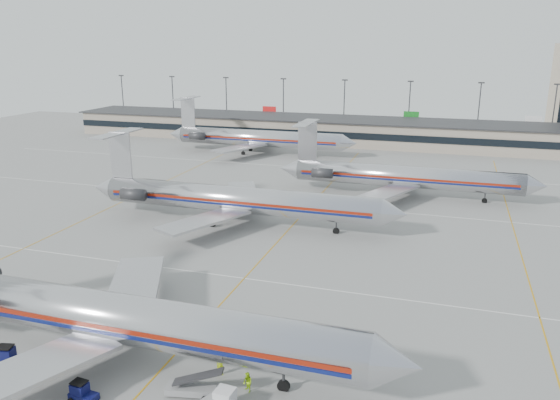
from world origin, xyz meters
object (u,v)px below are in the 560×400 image
at_px(jet_foreground, 95,313).
at_px(uld_container, 225,400).
at_px(belt_loader, 192,388).
at_px(jet_second_row, 232,199).
at_px(tug_center, 82,393).

distance_m(jet_foreground, uld_container, 13.69).
bearing_deg(belt_loader, uld_container, -27.86).
bearing_deg(jet_second_row, tug_center, -82.78).
bearing_deg(uld_container, tug_center, -163.00).
xyz_separation_m(jet_second_row, uld_container, (15.48, -39.08, -2.77)).
relative_size(jet_second_row, tug_center, 22.46).
bearing_deg(tug_center, jet_second_row, 101.94).
xyz_separation_m(tug_center, belt_loader, (7.23, 3.13, -0.14)).
xyz_separation_m(jet_second_row, tug_center, (5.23, -41.32, -2.86)).
bearing_deg(jet_foreground, tug_center, -65.01).
bearing_deg(tug_center, uld_container, 17.08).
relative_size(tug_center, belt_loader, 0.47).
distance_m(tug_center, belt_loader, 7.88).
bearing_deg(uld_container, jet_foreground, 169.63).
height_order(tug_center, belt_loader, belt_loader).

